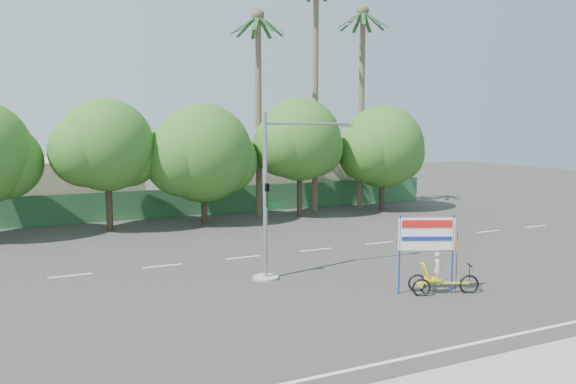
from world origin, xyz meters
name	(u,v)px	position (x,y,z in m)	size (l,w,h in m)	color
ground	(367,297)	(0.00, 0.00, 0.00)	(120.00, 120.00, 0.00)	#33302D
sidewalk_near	(526,375)	(0.00, -7.50, 0.06)	(50.00, 2.40, 0.12)	gray
fence	(204,201)	(0.00, 21.50, 1.00)	(38.00, 0.08, 2.00)	#336B3D
building_left	(50,188)	(-10.00, 26.00, 2.00)	(12.00, 8.00, 4.00)	beige
building_right	(279,180)	(8.00, 26.00, 1.80)	(14.00, 8.00, 3.60)	beige
tree_left	(106,149)	(-7.05, 18.00, 5.06)	(6.66, 5.60, 8.07)	#473828
tree_center	(203,156)	(-1.05, 18.00, 4.47)	(7.62, 6.40, 7.85)	#473828
tree_right	(299,143)	(5.95, 18.00, 5.24)	(6.90, 5.80, 8.36)	#473828
tree_far_right	(382,149)	(12.95, 18.00, 4.64)	(7.38, 6.20, 7.94)	#473828
palm_tall	(315,70)	(8.00, 19.50, 10.46)	(3.73, 3.79, 17.45)	#70604C
palm_mid	(362,86)	(12.00, 19.50, 9.40)	(3.73, 3.79, 15.45)	#70604C
palm_short	(258,91)	(3.50, 19.50, 8.86)	(3.73, 3.79, 14.45)	#70604C
traffic_signal	(272,210)	(-2.20, 3.98, 2.92)	(4.72, 1.10, 7.00)	gray
trike_billboard	(434,262)	(2.57, -0.67, 1.26)	(2.95, 1.50, 3.13)	black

